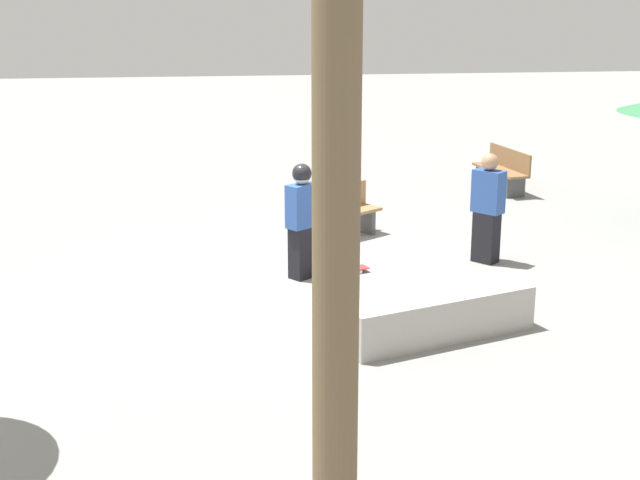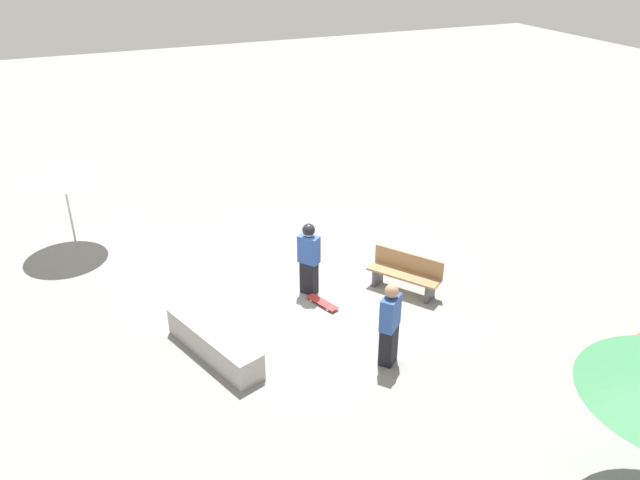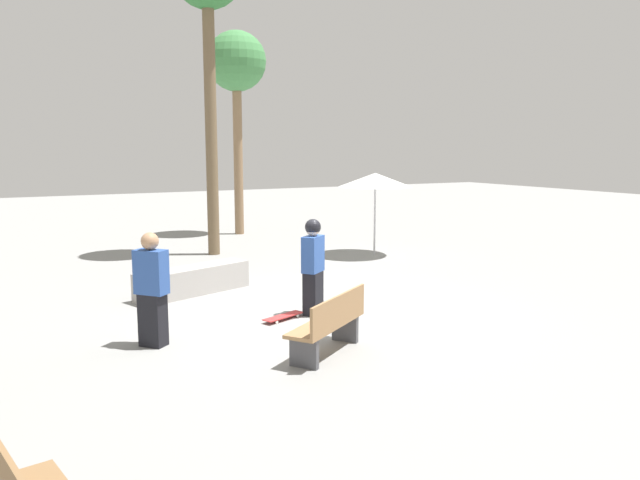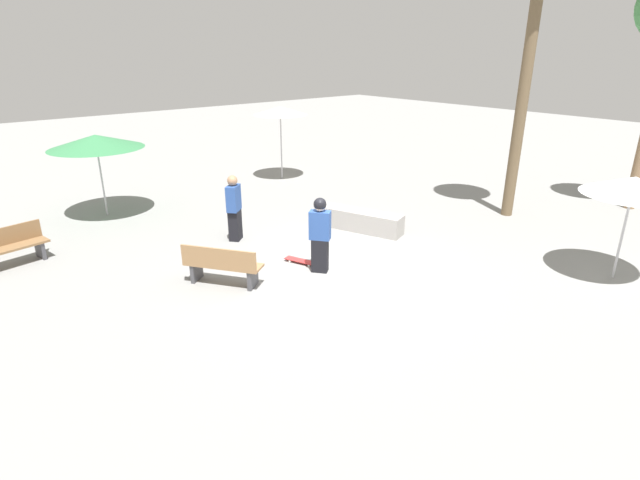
{
  "view_description": "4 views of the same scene",
  "coord_description": "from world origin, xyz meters",
  "px_view_note": "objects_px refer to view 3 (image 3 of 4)",
  "views": [
    {
      "loc": [
        1.08,
        11.84,
        3.97
      ],
      "look_at": [
        -0.35,
        0.45,
        0.7
      ],
      "focal_mm": 50.0,
      "sensor_mm": 36.0,
      "label": 1
    },
    {
      "loc": [
        -10.89,
        4.22,
        7.23
      ],
      "look_at": [
        -0.47,
        -0.23,
        1.38
      ],
      "focal_mm": 35.0,
      "sensor_mm": 36.0,
      "label": 2
    },
    {
      "loc": [
        -4.95,
        -9.24,
        2.82
      ],
      "look_at": [
        0.1,
        0.15,
        1.23
      ],
      "focal_mm": 35.0,
      "sensor_mm": 36.0,
      "label": 3
    },
    {
      "loc": [
        7.33,
        -6.39,
        4.53
      ],
      "look_at": [
        0.17,
        -0.38,
        0.89
      ],
      "focal_mm": 28.0,
      "sensor_mm": 36.0,
      "label": 4
    }
  ],
  "objects_px": {
    "skateboard": "(283,316)",
    "bench_far": "(330,324)",
    "skater_main": "(313,264)",
    "shade_umbrella_white": "(375,180)",
    "palm_tree_center_right": "(236,67)",
    "bystander_watching": "(152,290)",
    "concrete_ledge": "(193,280)"
  },
  "relations": [
    {
      "from": "concrete_ledge",
      "to": "shade_umbrella_white",
      "type": "bearing_deg",
      "value": 20.47
    },
    {
      "from": "concrete_ledge",
      "to": "shade_umbrella_white",
      "type": "xyz_separation_m",
      "value": [
        5.54,
        2.07,
        1.71
      ]
    },
    {
      "from": "bench_far",
      "to": "bystander_watching",
      "type": "height_order",
      "value": "bystander_watching"
    },
    {
      "from": "skater_main",
      "to": "skateboard",
      "type": "height_order",
      "value": "skater_main"
    },
    {
      "from": "skateboard",
      "to": "concrete_ledge",
      "type": "height_order",
      "value": "concrete_ledge"
    },
    {
      "from": "skateboard",
      "to": "bystander_watching",
      "type": "height_order",
      "value": "bystander_watching"
    },
    {
      "from": "palm_tree_center_right",
      "to": "bystander_watching",
      "type": "bearing_deg",
      "value": -116.96
    },
    {
      "from": "skateboard",
      "to": "bystander_watching",
      "type": "xyz_separation_m",
      "value": [
        -2.21,
        -0.35,
        0.76
      ]
    },
    {
      "from": "skateboard",
      "to": "concrete_ledge",
      "type": "relative_size",
      "value": 0.34
    },
    {
      "from": "bench_far",
      "to": "palm_tree_center_right",
      "type": "bearing_deg",
      "value": 40.33
    },
    {
      "from": "skater_main",
      "to": "shade_umbrella_white",
      "type": "xyz_separation_m",
      "value": [
        4.19,
        4.51,
        1.09
      ]
    },
    {
      "from": "skater_main",
      "to": "shade_umbrella_white",
      "type": "bearing_deg",
      "value": -170.73
    },
    {
      "from": "concrete_ledge",
      "to": "bystander_watching",
      "type": "height_order",
      "value": "bystander_watching"
    },
    {
      "from": "bench_far",
      "to": "palm_tree_center_right",
      "type": "relative_size",
      "value": 0.24
    },
    {
      "from": "skateboard",
      "to": "bench_far",
      "type": "xyz_separation_m",
      "value": [
        -0.17,
        -1.88,
        0.37
      ]
    },
    {
      "from": "skater_main",
      "to": "bystander_watching",
      "type": "relative_size",
      "value": 1.0
    },
    {
      "from": "concrete_ledge",
      "to": "bench_far",
      "type": "bearing_deg",
      "value": -82.28
    },
    {
      "from": "concrete_ledge",
      "to": "bystander_watching",
      "type": "distance_m",
      "value": 3.25
    },
    {
      "from": "bench_far",
      "to": "shade_umbrella_white",
      "type": "distance_m",
      "value": 8.27
    },
    {
      "from": "shade_umbrella_white",
      "to": "palm_tree_center_right",
      "type": "relative_size",
      "value": 0.33
    },
    {
      "from": "skater_main",
      "to": "bench_far",
      "type": "distance_m",
      "value": 2.12
    },
    {
      "from": "skater_main",
      "to": "shade_umbrella_white",
      "type": "distance_m",
      "value": 6.26
    },
    {
      "from": "shade_umbrella_white",
      "to": "palm_tree_center_right",
      "type": "bearing_deg",
      "value": 107.07
    },
    {
      "from": "skateboard",
      "to": "shade_umbrella_white",
      "type": "xyz_separation_m",
      "value": [
        4.77,
        4.57,
        1.92
      ]
    },
    {
      "from": "bench_far",
      "to": "palm_tree_center_right",
      "type": "distance_m",
      "value": 13.32
    },
    {
      "from": "bench_far",
      "to": "shade_umbrella_white",
      "type": "relative_size",
      "value": 0.73
    },
    {
      "from": "concrete_ledge",
      "to": "palm_tree_center_right",
      "type": "xyz_separation_m",
      "value": [
        3.85,
        7.57,
        5.08
      ]
    },
    {
      "from": "skater_main",
      "to": "bench_far",
      "type": "bearing_deg",
      "value": 30.91
    },
    {
      "from": "concrete_ledge",
      "to": "skater_main",
      "type": "bearing_deg",
      "value": -61.19
    },
    {
      "from": "skater_main",
      "to": "bench_far",
      "type": "xyz_separation_m",
      "value": [
        -0.75,
        -1.93,
        -0.46
      ]
    },
    {
      "from": "concrete_ledge",
      "to": "bench_far",
      "type": "distance_m",
      "value": 4.42
    },
    {
      "from": "skateboard",
      "to": "palm_tree_center_right",
      "type": "distance_m",
      "value": 11.78
    }
  ]
}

